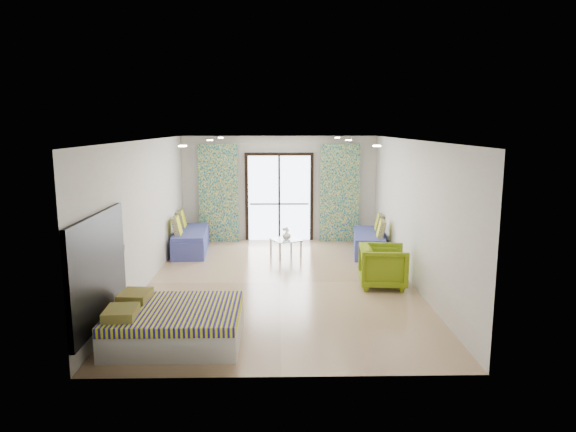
{
  "coord_description": "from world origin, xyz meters",
  "views": [
    {
      "loc": [
        -0.03,
        -9.45,
        2.96
      ],
      "look_at": [
        0.17,
        0.79,
        1.15
      ],
      "focal_mm": 32.0,
      "sensor_mm": 36.0,
      "label": 1
    }
  ],
  "objects_px": {
    "daybed_left": "(190,240)",
    "coffee_table": "(286,241)",
    "bed": "(174,324)",
    "armchair": "(383,264)",
    "daybed_right": "(370,242)"
  },
  "relations": [
    {
      "from": "daybed_left",
      "to": "coffee_table",
      "type": "bearing_deg",
      "value": -15.48
    },
    {
      "from": "daybed_right",
      "to": "coffee_table",
      "type": "height_order",
      "value": "daybed_right"
    },
    {
      "from": "daybed_left",
      "to": "coffee_table",
      "type": "relative_size",
      "value": 2.46
    },
    {
      "from": "coffee_table",
      "to": "armchair",
      "type": "bearing_deg",
      "value": -52.24
    },
    {
      "from": "bed",
      "to": "daybed_left",
      "type": "height_order",
      "value": "daybed_left"
    },
    {
      "from": "daybed_left",
      "to": "armchair",
      "type": "xyz_separation_m",
      "value": [
        4.03,
        -2.75,
        0.14
      ]
    },
    {
      "from": "daybed_left",
      "to": "armchair",
      "type": "height_order",
      "value": "daybed_left"
    },
    {
      "from": "daybed_right",
      "to": "coffee_table",
      "type": "relative_size",
      "value": 2.34
    },
    {
      "from": "daybed_right",
      "to": "coffee_table",
      "type": "distance_m",
      "value": 1.99
    },
    {
      "from": "daybed_left",
      "to": "armchair",
      "type": "relative_size",
      "value": 2.27
    },
    {
      "from": "armchair",
      "to": "bed",
      "type": "bearing_deg",
      "value": 130.31
    },
    {
      "from": "bed",
      "to": "coffee_table",
      "type": "xyz_separation_m",
      "value": [
        1.61,
        4.7,
        0.1
      ]
    },
    {
      "from": "daybed_left",
      "to": "armchair",
      "type": "bearing_deg",
      "value": -38.31
    },
    {
      "from": "coffee_table",
      "to": "bed",
      "type": "bearing_deg",
      "value": -108.94
    },
    {
      "from": "coffee_table",
      "to": "daybed_left",
      "type": "bearing_deg",
      "value": 168.56
    }
  ]
}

